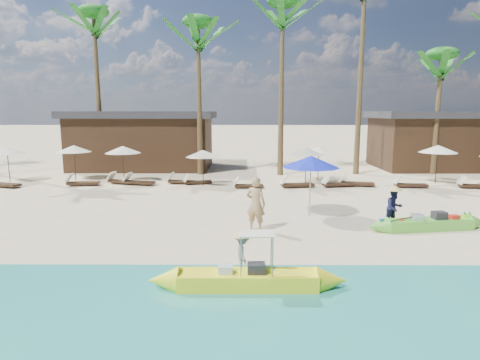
{
  "coord_description": "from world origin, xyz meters",
  "views": [
    {
      "loc": [
        -0.46,
        -13.2,
        4.25
      ],
      "look_at": [
        -0.54,
        2.0,
        1.67
      ],
      "focal_mm": 30.0,
      "sensor_mm": 36.0,
      "label": 1
    }
  ],
  "objects_px": {
    "green_canoe": "(428,224)",
    "blue_umbrella": "(311,162)",
    "tourist": "(256,204)",
    "yellow_canoe": "(247,279)"
  },
  "relations": [
    {
      "from": "green_canoe",
      "to": "tourist",
      "type": "bearing_deg",
      "value": 172.96
    },
    {
      "from": "yellow_canoe",
      "to": "tourist",
      "type": "relative_size",
      "value": 2.72
    },
    {
      "from": "green_canoe",
      "to": "tourist",
      "type": "height_order",
      "value": "tourist"
    },
    {
      "from": "yellow_canoe",
      "to": "blue_umbrella",
      "type": "height_order",
      "value": "blue_umbrella"
    },
    {
      "from": "yellow_canoe",
      "to": "tourist",
      "type": "distance_m",
      "value": 4.89
    },
    {
      "from": "green_canoe",
      "to": "blue_umbrella",
      "type": "distance_m",
      "value": 4.9
    },
    {
      "from": "green_canoe",
      "to": "yellow_canoe",
      "type": "relative_size",
      "value": 0.96
    },
    {
      "from": "green_canoe",
      "to": "yellow_canoe",
      "type": "height_order",
      "value": "yellow_canoe"
    },
    {
      "from": "blue_umbrella",
      "to": "green_canoe",
      "type": "bearing_deg",
      "value": -25.74
    },
    {
      "from": "green_canoe",
      "to": "yellow_canoe",
      "type": "distance_m",
      "value": 8.33
    }
  ]
}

